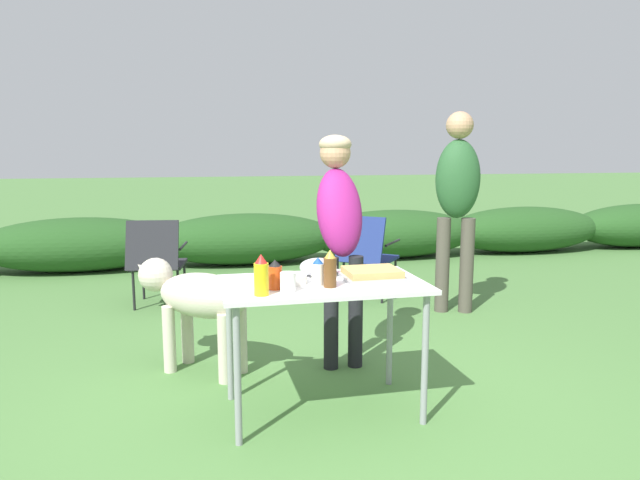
{
  "coord_description": "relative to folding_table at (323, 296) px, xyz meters",
  "views": [
    {
      "loc": [
        -0.69,
        -2.93,
        1.44
      ],
      "look_at": [
        0.1,
        0.51,
        0.89
      ],
      "focal_mm": 32.0,
      "sensor_mm": 36.0,
      "label": 1
    }
  ],
  "objects": [
    {
      "name": "dog",
      "position": [
        -0.67,
        0.77,
        -0.17
      ],
      "size": [
        0.88,
        0.71,
        0.73
      ],
      "rotation": [
        0.0,
        0.0,
        0.91
      ],
      "color": "beige",
      "rests_on": "ground"
    },
    {
      "name": "beer_bottle",
      "position": [
        0.01,
        -0.11,
        0.17
      ],
      "size": [
        0.07,
        0.07,
        0.2
      ],
      "color": "brown",
      "rests_on": "folding_table"
    },
    {
      "name": "mixing_bowl",
      "position": [
        0.01,
        0.17,
        0.13
      ],
      "size": [
        0.21,
        0.21,
        0.1
      ],
      "primitive_type": "ellipsoid",
      "color": "silver",
      "rests_on": "folding_table"
    },
    {
      "name": "paper_cup_stack",
      "position": [
        -0.22,
        -0.17,
        0.13
      ],
      "size": [
        0.08,
        0.08,
        0.1
      ],
      "primitive_type": "cylinder",
      "color": "white",
      "rests_on": "folding_table"
    },
    {
      "name": "mayo_bottle",
      "position": [
        -0.04,
        -0.06,
        0.15
      ],
      "size": [
        0.07,
        0.07,
        0.15
      ],
      "color": "silver",
      "rests_on": "folding_table"
    },
    {
      "name": "standing_person_in_olive_jacket",
      "position": [
        1.62,
        1.69,
        0.41
      ],
      "size": [
        0.46,
        0.39,
        1.78
      ],
      "rotation": [
        0.0,
        0.0,
        -0.34
      ],
      "color": "#4C473D",
      "rests_on": "ground"
    },
    {
      "name": "plate_stack",
      "position": [
        -0.19,
        0.02,
        0.1
      ],
      "size": [
        0.21,
        0.21,
        0.05
      ],
      "primitive_type": "cylinder",
      "color": "white",
      "rests_on": "folding_table"
    },
    {
      "name": "ground_plane",
      "position": [
        0.0,
        0.0,
        -0.66
      ],
      "size": [
        60.0,
        60.0,
        0.0
      ],
      "primitive_type": "plane",
      "color": "#4C7A3D"
    },
    {
      "name": "folding_table",
      "position": [
        0.0,
        0.0,
        0.0
      ],
      "size": [
        1.1,
        0.64,
        0.74
      ],
      "color": "white",
      "rests_on": "ground"
    },
    {
      "name": "standing_person_in_red_jacket",
      "position": [
        0.28,
        0.72,
        0.33
      ],
      "size": [
        0.31,
        0.44,
        1.55
      ],
      "rotation": [
        0.0,
        0.0,
        0.01
      ],
      "color": "black",
      "rests_on": "ground"
    },
    {
      "name": "camp_chair_near_hedge",
      "position": [
        -1.0,
        2.44,
        -0.2
      ],
      "size": [
        0.55,
        0.65,
        0.83
      ],
      "rotation": [
        0.0,
        0.0,
        -0.14
      ],
      "color": "#232328",
      "rests_on": "ground"
    },
    {
      "name": "shrub_hedge",
      "position": [
        0.0,
        4.33,
        -0.34
      ],
      "size": [
        14.4,
        0.9,
        0.65
      ],
      "color": "#234C1E",
      "rests_on": "ground"
    },
    {
      "name": "hot_sauce_bottle",
      "position": [
        -0.27,
        -0.1,
        0.15
      ],
      "size": [
        0.07,
        0.07,
        0.15
      ],
      "color": "#CC4214",
      "rests_on": "folding_table"
    },
    {
      "name": "camp_chair_green_behind_table",
      "position": [
        0.98,
        2.29,
        -0.2
      ],
      "size": [
        0.73,
        0.75,
        0.83
      ],
      "rotation": [
        0.0,
        0.0,
        -0.67
      ],
      "color": "navy",
      "rests_on": "ground"
    },
    {
      "name": "mustard_bottle",
      "position": [
        -0.36,
        -0.21,
        0.17
      ],
      "size": [
        0.07,
        0.07,
        0.21
      ],
      "color": "yellow",
      "rests_on": "folding_table"
    },
    {
      "name": "food_tray",
      "position": [
        0.29,
        0.03,
        0.1
      ],
      "size": [
        0.34,
        0.29,
        0.06
      ],
      "color": "#9E9EA3",
      "rests_on": "folding_table"
    }
  ]
}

